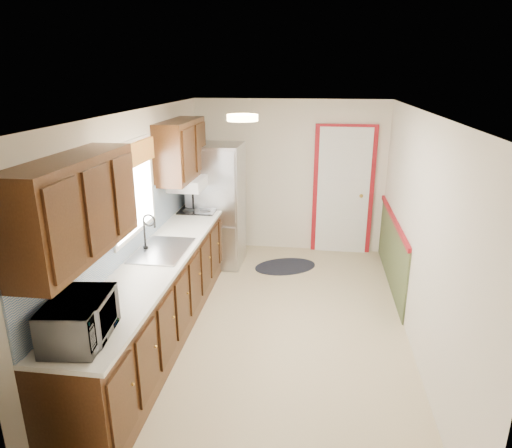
% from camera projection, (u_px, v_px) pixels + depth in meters
% --- Properties ---
extents(room_shell, '(3.20, 5.20, 2.52)m').
position_uv_depth(room_shell, '(274.00, 227.00, 4.89)').
color(room_shell, tan).
rests_on(room_shell, ground).
extents(kitchen_run, '(0.63, 4.00, 2.20)m').
position_uv_depth(kitchen_run, '(157.00, 265.00, 4.89)').
color(kitchen_run, '#341B0B').
rests_on(kitchen_run, ground).
extents(back_wall_trim, '(1.12, 2.30, 2.08)m').
position_uv_depth(back_wall_trim, '(353.00, 203.00, 6.94)').
color(back_wall_trim, maroon).
rests_on(back_wall_trim, ground).
extents(ceiling_fixture, '(0.30, 0.30, 0.06)m').
position_uv_depth(ceiling_fixture, '(243.00, 118.00, 4.37)').
color(ceiling_fixture, '#FFD88C').
rests_on(ceiling_fixture, room_shell).
extents(microwave, '(0.39, 0.61, 0.39)m').
position_uv_depth(microwave, '(79.00, 315.00, 3.23)').
color(microwave, white).
rests_on(microwave, kitchen_run).
extents(refrigerator, '(0.77, 0.76, 1.81)m').
position_uv_depth(refrigerator, '(217.00, 205.00, 6.76)').
color(refrigerator, '#B7B7BC').
rests_on(refrigerator, ground).
extents(rug, '(1.10, 0.94, 0.01)m').
position_uv_depth(rug, '(285.00, 266.00, 6.85)').
color(rug, black).
rests_on(rug, ground).
extents(cooktop, '(0.51, 0.61, 0.02)m').
position_uv_depth(cooktop, '(200.00, 208.00, 6.43)').
color(cooktop, black).
rests_on(cooktop, kitchen_run).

